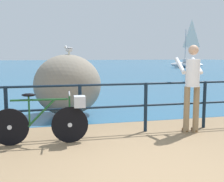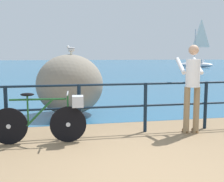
{
  "view_description": "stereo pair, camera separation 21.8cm",
  "coord_description": "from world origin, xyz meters",
  "px_view_note": "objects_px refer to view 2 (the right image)",
  "views": [
    {
      "loc": [
        -1.35,
        -3.32,
        1.57
      ],
      "look_at": [
        0.06,
        2.45,
        0.82
      ],
      "focal_mm": 44.98,
      "sensor_mm": 36.0,
      "label": 1
    },
    {
      "loc": [
        -1.13,
        -3.36,
        1.57
      ],
      "look_at": [
        0.06,
        2.45,
        0.82
      ],
      "focal_mm": 44.98,
      "sensor_mm": 36.0,
      "label": 2
    }
  ],
  "objects_px": {
    "breakwater_boulder_main": "(70,85)",
    "sailboat": "(196,62)",
    "seagull": "(71,49)",
    "bicycle": "(47,118)",
    "person_at_railing": "(192,85)"
  },
  "relations": [
    {
      "from": "person_at_railing",
      "to": "seagull",
      "type": "height_order",
      "value": "seagull"
    },
    {
      "from": "seagull",
      "to": "breakwater_boulder_main",
      "type": "bearing_deg",
      "value": 86.72
    },
    {
      "from": "sailboat",
      "to": "breakwater_boulder_main",
      "type": "bearing_deg",
      "value": 104.17
    },
    {
      "from": "seagull",
      "to": "sailboat",
      "type": "relative_size",
      "value": 0.05
    },
    {
      "from": "breakwater_boulder_main",
      "to": "seagull",
      "type": "xyz_separation_m",
      "value": [
        0.05,
        0.04,
        0.94
      ]
    },
    {
      "from": "bicycle",
      "to": "seagull",
      "type": "height_order",
      "value": "seagull"
    },
    {
      "from": "bicycle",
      "to": "breakwater_boulder_main",
      "type": "xyz_separation_m",
      "value": [
        0.54,
        2.4,
        0.33
      ]
    },
    {
      "from": "person_at_railing",
      "to": "breakwater_boulder_main",
      "type": "xyz_separation_m",
      "value": [
        -2.3,
        2.32,
        -0.19
      ]
    },
    {
      "from": "breakwater_boulder_main",
      "to": "sailboat",
      "type": "distance_m",
      "value": 31.46
    },
    {
      "from": "bicycle",
      "to": "breakwater_boulder_main",
      "type": "bearing_deg",
      "value": 81.33
    },
    {
      "from": "bicycle",
      "to": "seagull",
      "type": "xyz_separation_m",
      "value": [
        0.59,
        2.44,
        1.27
      ]
    },
    {
      "from": "breakwater_boulder_main",
      "to": "seagull",
      "type": "relative_size",
      "value": 5.76
    },
    {
      "from": "breakwater_boulder_main",
      "to": "seagull",
      "type": "distance_m",
      "value": 0.94
    },
    {
      "from": "bicycle",
      "to": "person_at_railing",
      "type": "xyz_separation_m",
      "value": [
        2.84,
        0.08,
        0.53
      ]
    },
    {
      "from": "seagull",
      "to": "person_at_railing",
      "type": "bearing_deg",
      "value": -175.25
    }
  ]
}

